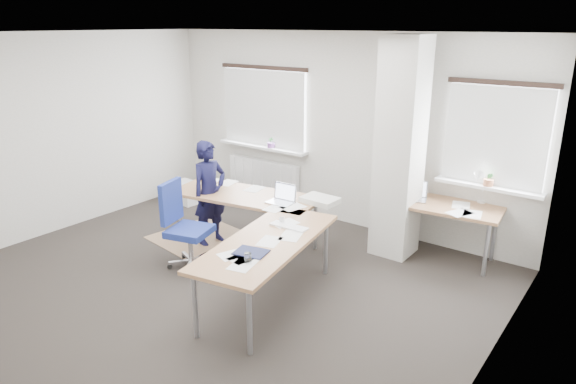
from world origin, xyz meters
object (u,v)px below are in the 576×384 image
Objects in this scene: desk_side at (444,207)px; task_chair at (188,244)px; desk_main at (260,218)px; person at (210,193)px.

desk_side is 3.25m from task_chair.
person is at bearing 156.40° from desk_main.
desk_main is at bearing -95.24° from person.
person reaches higher than task_chair.
desk_main is 1.12m from person.
person reaches higher than desk_side.
task_chair is 0.76× the size of person.
desk_side reaches higher than task_chair.
task_chair is 0.88m from person.
person reaches higher than desk_main.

